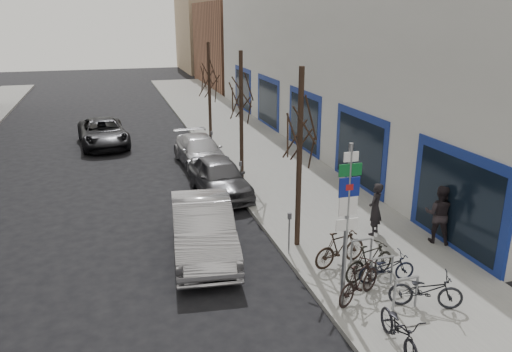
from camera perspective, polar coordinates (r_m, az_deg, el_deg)
ground at (r=11.93m, az=-1.20°, el=-17.03°), size 120.00×120.00×0.00m
sidewalk_east at (r=21.75m, az=3.22°, el=-0.17°), size 5.00×70.00×0.15m
commercial_building at (r=32.14m, az=21.57°, el=13.49°), size 20.00×32.00×10.00m
brick_building_far at (r=51.90m, az=0.92°, el=14.84°), size 12.00×14.00×8.00m
tan_building_far at (r=66.44m, az=-2.68°, el=15.95°), size 13.00×12.00×9.00m
highway_sign_pole at (r=11.51m, az=10.36°, el=-4.72°), size 0.55×0.10×4.20m
bike_rack at (r=13.39m, az=14.19°, el=-10.13°), size 0.66×2.26×0.83m
tree_near at (r=14.19m, az=5.11°, el=6.78°), size 1.80×1.80×5.50m
tree_mid at (r=20.29m, az=-1.72°, el=10.21°), size 1.80×1.80×5.50m
tree_far at (r=26.58m, az=-5.42°, el=11.99°), size 1.80×1.80×5.50m
meter_front at (r=14.56m, az=3.82°, el=-6.09°), size 0.10×0.08×1.27m
meter_mid at (r=19.46m, az=-1.78°, el=0.25°), size 0.10×0.08×1.27m
meter_back at (r=24.62m, az=-5.07°, el=3.99°), size 0.10×0.08×1.27m
bike_near_left at (r=11.21m, az=16.11°, el=-16.17°), size 0.71×1.78×1.06m
bike_near_right at (r=12.67m, az=11.71°, el=-11.62°), size 1.73×1.27×1.03m
bike_mid_curb at (r=13.61m, az=14.72°, el=-9.85°), size 1.59×0.60×0.95m
bike_mid_inner at (r=13.66m, az=12.86°, el=-9.42°), size 1.77×0.94×1.03m
bike_far_curb at (r=12.78m, az=18.87°, el=-11.93°), size 1.79×1.20×1.06m
bike_far_inner at (r=14.18m, az=9.59°, el=-8.08°), size 1.81×0.91×1.05m
parked_car_front at (r=14.93m, az=-6.10°, el=-5.92°), size 2.26×5.14×1.64m
parked_car_mid at (r=19.73m, az=-4.18°, el=-0.06°), size 2.09×4.51×1.50m
parked_car_back at (r=23.73m, az=-6.41°, el=2.83°), size 2.18×4.84×1.37m
lane_car at (r=28.45m, az=-17.08°, el=4.76°), size 2.90×5.41×1.45m
pedestrian_near at (r=16.20m, az=13.46°, el=-3.68°), size 0.74×0.72×1.70m
pedestrian_far at (r=16.19m, az=20.22°, el=-4.07°), size 0.81×0.80×1.85m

